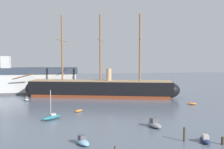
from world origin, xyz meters
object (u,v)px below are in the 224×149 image
object	(u,v)px
sailboat_mid_left	(52,117)
dockside_warehouse_left	(11,80)
tall_ship	(100,88)
motorboat_foreground_left	(82,141)
dinghy_alongside_bow	(79,111)
mooring_piling_right_pair	(184,134)
motorboat_far_left	(26,99)
mooring_piling_nearest	(222,141)
dinghy_alongside_stern	(192,104)
motorboat_near_centre	(154,124)
seagull_in_flight	(138,29)
motorboat_foreground_right	(205,140)

from	to	relation	value
sailboat_mid_left	dockside_warehouse_left	bearing A→B (deg)	112.38
tall_ship	motorboat_foreground_left	size ratio (longest dim) A/B	15.30
dinghy_alongside_bow	mooring_piling_right_pair	size ratio (longest dim) A/B	1.05
sailboat_mid_left	motorboat_far_left	world-z (taller)	sailboat_mid_left
mooring_piling_nearest	dinghy_alongside_bow	bearing A→B (deg)	127.64
motorboat_foreground_left	dinghy_alongside_stern	size ratio (longest dim) A/B	1.37
motorboat_foreground_left	motorboat_far_left	distance (m)	46.68
sailboat_mid_left	dockside_warehouse_left	size ratio (longest dim) A/B	0.12
mooring_piling_nearest	motorboat_near_centre	bearing A→B (deg)	122.90
seagull_in_flight	sailboat_mid_left	bearing A→B (deg)	152.44
tall_ship	mooring_piling_nearest	distance (m)	52.18
tall_ship	dockside_warehouse_left	world-z (taller)	tall_ship
motorboat_foreground_right	dinghy_alongside_stern	world-z (taller)	motorboat_foreground_right
motorboat_foreground_left	dinghy_alongside_stern	distance (m)	43.91
mooring_piling_nearest	mooring_piling_right_pair	bearing A→B (deg)	154.38
motorboat_near_centre	mooring_piling_nearest	bearing A→B (deg)	-57.10
tall_ship	seagull_in_flight	bearing A→B (deg)	-85.79
motorboat_foreground_right	dinghy_alongside_bow	xyz separation A→B (m)	(-19.27, 26.45, -0.19)
dinghy_alongside_stern	motorboat_near_centre	bearing A→B (deg)	-131.88
motorboat_foreground_left	dinghy_alongside_bow	world-z (taller)	motorboat_foreground_left
dinghy_alongside_stern	seagull_in_flight	distance (m)	35.51
mooring_piling_right_pair	dinghy_alongside_bow	bearing A→B (deg)	122.71
dinghy_alongside_stern	seagull_in_flight	world-z (taller)	seagull_in_flight
motorboat_near_centre	seagull_in_flight	world-z (taller)	seagull_in_flight
dockside_warehouse_left	dinghy_alongside_bow	bearing A→B (deg)	-57.49
motorboat_foreground_left	motorboat_foreground_right	xyz separation A→B (m)	(19.44, -2.27, -0.05)
motorboat_foreground_left	sailboat_mid_left	distance (m)	18.21
motorboat_foreground_left	dinghy_alongside_bow	size ratio (longest dim) A/B	1.57
tall_ship	mooring_piling_right_pair	xyz separation A→B (m)	(8.09, -47.92, -1.96)
motorboat_near_centre	mooring_piling_nearest	world-z (taller)	motorboat_near_centre
motorboat_foreground_left	mooring_piling_nearest	size ratio (longest dim) A/B	3.10
dinghy_alongside_stern	mooring_piling_right_pair	size ratio (longest dim) A/B	1.20
motorboat_foreground_right	mooring_piling_right_pair	distance (m)	3.29
dinghy_alongside_stern	dockside_warehouse_left	distance (m)	68.74
motorboat_foreground_right	dockside_warehouse_left	distance (m)	80.30
motorboat_far_left	dinghy_alongside_bow	bearing A→B (deg)	-50.48
dinghy_alongside_bow	seagull_in_flight	xyz separation A→B (m)	(11.01, -15.94, 18.89)
motorboat_foreground_left	sailboat_mid_left	world-z (taller)	sailboat_mid_left
dinghy_alongside_bow	mooring_piling_right_pair	xyz separation A→B (m)	(16.26, -25.32, 0.87)
mooring_piling_nearest	seagull_in_flight	size ratio (longest dim) A/B	1.38
mooring_piling_right_pair	dinghy_alongside_stern	bearing A→B (deg)	60.49
motorboat_foreground_right	motorboat_far_left	world-z (taller)	motorboat_foreground_right
dinghy_alongside_bow	dinghy_alongside_stern	size ratio (longest dim) A/B	0.88
mooring_piling_nearest	seagull_in_flight	world-z (taller)	seagull_in_flight
motorboat_far_left	dockside_warehouse_left	size ratio (longest dim) A/B	0.06
sailboat_mid_left	dinghy_alongside_bow	size ratio (longest dim) A/B	2.70
dinghy_alongside_stern	mooring_piling_nearest	bearing A→B (deg)	-109.89
motorboat_near_centre	mooring_piling_nearest	xyz separation A→B (m)	(7.23, -11.18, 0.00)
mooring_piling_right_pair	mooring_piling_nearest	bearing A→B (deg)	-25.62
tall_ship	sailboat_mid_left	xyz separation A→B (m)	(-14.33, -29.59, -2.56)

